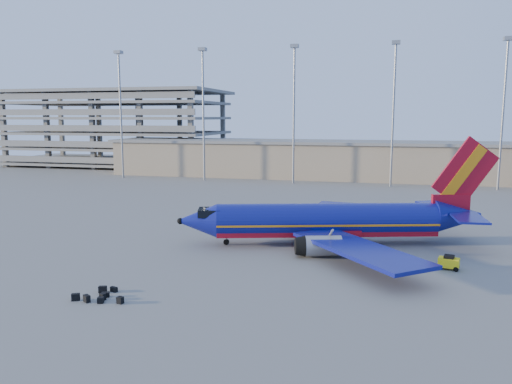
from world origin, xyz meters
TOP-DOWN VIEW (x-y plane):
  - ground at (0.00, 0.00)m, footprint 220.00×220.00m
  - terminal_building at (10.00, 58.00)m, footprint 122.00×16.00m
  - parking_garage at (-62.00, 74.05)m, footprint 62.00×32.00m
  - light_mast_row at (5.00, 46.00)m, footprint 101.60×1.60m
  - aircraft_main at (8.35, -3.42)m, footprint 34.30×32.50m
  - baggage_tug at (19.62, -10.21)m, footprint 2.05×1.52m
  - luggage_pile at (-7.54, -24.96)m, footprint 4.24×3.07m

SIDE VIEW (x-z plane):
  - ground at x=0.00m, z-range 0.00..0.00m
  - luggage_pile at x=-7.54m, z-range -0.02..0.52m
  - baggage_tug at x=19.62m, z-range 0.03..1.35m
  - aircraft_main at x=8.35m, z-range -3.41..8.50m
  - terminal_building at x=10.00m, z-range 0.07..8.57m
  - parking_garage at x=-62.00m, z-range 1.03..22.43m
  - light_mast_row at x=5.00m, z-range 3.23..31.88m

